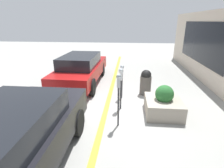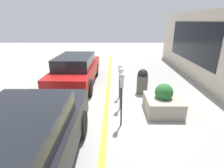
{
  "view_description": "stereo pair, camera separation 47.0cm",
  "coord_description": "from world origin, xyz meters",
  "px_view_note": "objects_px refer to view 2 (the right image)",
  "views": [
    {
      "loc": [
        -5.51,
        -0.64,
        2.94
      ],
      "look_at": [
        0.0,
        -0.12,
        0.94
      ],
      "focal_mm": 28.0,
      "sensor_mm": 36.0,
      "label": 1
    },
    {
      "loc": [
        -5.54,
        -0.17,
        2.94
      ],
      "look_at": [
        0.0,
        -0.12,
        0.94
      ],
      "focal_mm": 28.0,
      "sensor_mm": 36.0,
      "label": 2
    }
  ],
  "objects_px": {
    "parked_car_middle": "(76,69)",
    "trash_bin": "(142,81)",
    "parking_meter_second": "(121,79)",
    "parking_meter_middle": "(120,75)",
    "planter_box": "(163,102)",
    "parking_meter_nearest": "(122,89)",
    "parked_car_front": "(22,146)"
  },
  "relations": [
    {
      "from": "parking_meter_middle",
      "to": "parked_car_front",
      "type": "height_order",
      "value": "parked_car_front"
    },
    {
      "from": "parking_meter_second",
      "to": "planter_box",
      "type": "xyz_separation_m",
      "value": [
        -0.24,
        -1.43,
        -0.72
      ]
    },
    {
      "from": "trash_bin",
      "to": "parking_meter_second",
      "type": "bearing_deg",
      "value": 145.15
    },
    {
      "from": "parked_car_front",
      "to": "trash_bin",
      "type": "xyz_separation_m",
      "value": [
        4.42,
        -2.87,
        -0.28
      ]
    },
    {
      "from": "parking_meter_nearest",
      "to": "parked_car_front",
      "type": "bearing_deg",
      "value": 136.03
    },
    {
      "from": "parking_meter_second",
      "to": "parking_meter_middle",
      "type": "xyz_separation_m",
      "value": [
        0.93,
        -0.0,
        -0.13
      ]
    },
    {
      "from": "parking_meter_second",
      "to": "trash_bin",
      "type": "distance_m",
      "value": 1.79
    },
    {
      "from": "parking_meter_nearest",
      "to": "parked_car_middle",
      "type": "height_order",
      "value": "parking_meter_nearest"
    },
    {
      "from": "parking_meter_second",
      "to": "parking_meter_middle",
      "type": "relative_size",
      "value": 1.08
    },
    {
      "from": "parking_meter_second",
      "to": "trash_bin",
      "type": "relative_size",
      "value": 1.39
    },
    {
      "from": "parked_car_front",
      "to": "trash_bin",
      "type": "relative_size",
      "value": 4.18
    },
    {
      "from": "parking_meter_second",
      "to": "parked_car_middle",
      "type": "distance_m",
      "value": 3.2
    },
    {
      "from": "parked_car_middle",
      "to": "trash_bin",
      "type": "height_order",
      "value": "parked_car_middle"
    },
    {
      "from": "parking_meter_second",
      "to": "planter_box",
      "type": "bearing_deg",
      "value": -99.74
    },
    {
      "from": "planter_box",
      "to": "parked_car_front",
      "type": "height_order",
      "value": "parked_car_front"
    },
    {
      "from": "trash_bin",
      "to": "parking_meter_middle",
      "type": "bearing_deg",
      "value": 115.98
    },
    {
      "from": "parking_meter_middle",
      "to": "planter_box",
      "type": "distance_m",
      "value": 1.94
    },
    {
      "from": "parked_car_front",
      "to": "parking_meter_second",
      "type": "bearing_deg",
      "value": -32.35
    },
    {
      "from": "planter_box",
      "to": "trash_bin",
      "type": "xyz_separation_m",
      "value": [
        1.65,
        0.45,
        0.17
      ]
    },
    {
      "from": "planter_box",
      "to": "parked_car_middle",
      "type": "xyz_separation_m",
      "value": [
        2.7,
        3.45,
        0.42
      ]
    },
    {
      "from": "parked_car_middle",
      "to": "parking_meter_second",
      "type": "bearing_deg",
      "value": -139.17
    },
    {
      "from": "parking_meter_middle",
      "to": "trash_bin",
      "type": "relative_size",
      "value": 1.28
    },
    {
      "from": "parking_meter_nearest",
      "to": "parked_car_middle",
      "type": "bearing_deg",
      "value": 29.66
    },
    {
      "from": "parked_car_middle",
      "to": "trash_bin",
      "type": "relative_size",
      "value": 4.39
    },
    {
      "from": "trash_bin",
      "to": "planter_box",
      "type": "bearing_deg",
      "value": -164.72
    },
    {
      "from": "parking_meter_nearest",
      "to": "trash_bin",
      "type": "bearing_deg",
      "value": -21.87
    },
    {
      "from": "parking_meter_second",
      "to": "planter_box",
      "type": "relative_size",
      "value": 1.16
    },
    {
      "from": "parked_car_front",
      "to": "parked_car_middle",
      "type": "height_order",
      "value": "parked_car_front"
    },
    {
      "from": "parked_car_middle",
      "to": "parked_car_front",
      "type": "bearing_deg",
      "value": -177.36
    },
    {
      "from": "parking_meter_second",
      "to": "parking_meter_nearest",
      "type": "bearing_deg",
      "value": 179.05
    },
    {
      "from": "planter_box",
      "to": "trash_bin",
      "type": "bearing_deg",
      "value": 15.28
    },
    {
      "from": "parking_meter_nearest",
      "to": "trash_bin",
      "type": "distance_m",
      "value": 2.74
    }
  ]
}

